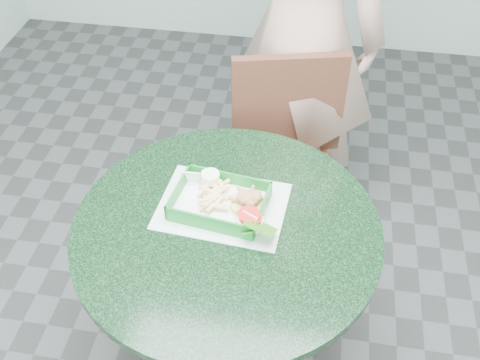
% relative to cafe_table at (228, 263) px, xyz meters
% --- Properties ---
extents(floor, '(4.00, 5.00, 0.02)m').
position_rel_cafe_table_xyz_m(floor, '(0.00, 0.00, -0.58)').
color(floor, '#303335').
rests_on(floor, ground).
extents(cafe_table, '(0.96, 0.96, 0.75)m').
position_rel_cafe_table_xyz_m(cafe_table, '(0.00, 0.00, 0.00)').
color(cafe_table, black).
rests_on(cafe_table, floor).
extents(dining_chair, '(0.46, 0.46, 0.93)m').
position_rel_cafe_table_xyz_m(dining_chair, '(0.12, 0.63, -0.05)').
color(dining_chair, black).
rests_on(dining_chair, floor).
extents(placemat, '(0.42, 0.33, 0.00)m').
position_rel_cafe_table_xyz_m(placemat, '(-0.03, 0.08, 0.17)').
color(placemat, silver).
rests_on(placemat, cafe_table).
extents(food_basket, '(0.29, 0.21, 0.06)m').
position_rel_cafe_table_xyz_m(food_basket, '(-0.03, 0.07, 0.19)').
color(food_basket, '#117824').
rests_on(food_basket, placemat).
extents(crab_sandwich, '(0.11, 0.11, 0.07)m').
position_rel_cafe_table_xyz_m(crab_sandwich, '(0.06, 0.08, 0.22)').
color(crab_sandwich, '#E7B862').
rests_on(crab_sandwich, food_basket).
extents(fries_pile, '(0.16, 0.17, 0.05)m').
position_rel_cafe_table_xyz_m(fries_pile, '(-0.06, 0.10, 0.21)').
color(fries_pile, '#FED891').
rests_on(fries_pile, food_basket).
extents(sauce_ramekin, '(0.06, 0.06, 0.03)m').
position_rel_cafe_table_xyz_m(sauce_ramekin, '(-0.09, 0.15, 0.22)').
color(sauce_ramekin, white).
rests_on(sauce_ramekin, food_basket).
extents(garnish_cup, '(0.12, 0.12, 0.05)m').
position_rel_cafe_table_xyz_m(garnish_cup, '(0.09, 0.01, 0.21)').
color(garnish_cup, white).
rests_on(garnish_cup, food_basket).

